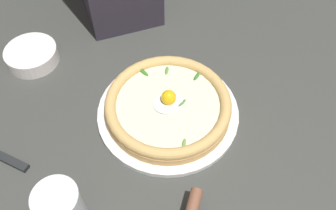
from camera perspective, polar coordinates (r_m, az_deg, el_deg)
The scene contains 4 objects.
ground_plane at distance 0.79m, azimuth 1.50°, elevation -3.05°, with size 2.40×2.40×0.03m, color #3B3D38.
pizza_plate at distance 0.78m, azimuth -0.00°, elevation -1.15°, with size 0.30×0.30×0.01m, color white.
pizza at distance 0.76m, azimuth 0.00°, elevation -0.02°, with size 0.27×0.27×0.06m.
side_bowl at distance 0.93m, azimuth -20.78°, elevation 7.37°, with size 0.12×0.12×0.04m, color white.
Camera 1 is at (0.18, 0.40, 0.64)m, focal length 38.42 mm.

